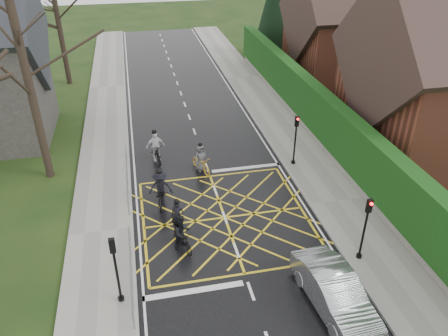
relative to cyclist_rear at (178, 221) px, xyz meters
name	(u,v)px	position (x,y,z in m)	size (l,w,h in m)	color
ground	(225,218)	(2.39, 0.57, -0.58)	(120.00, 120.00, 0.00)	black
road	(225,217)	(2.39, 0.57, -0.58)	(9.00, 80.00, 0.01)	black
sidewalk_right	(337,202)	(8.39, 0.57, -0.51)	(3.00, 80.00, 0.15)	gray
sidewalk_left	(101,232)	(-3.61, 0.57, -0.51)	(3.00, 80.00, 0.15)	gray
stone_wall	(323,142)	(10.14, 6.57, -0.23)	(0.50, 38.00, 0.70)	slate
hedge	(326,117)	(10.14, 6.57, 1.52)	(0.90, 38.00, 2.80)	#0F350E
house_far	(349,30)	(17.14, 18.57, 3.78)	(9.80, 8.80, 10.30)	brown
conifer	(276,6)	(13.14, 26.57, 4.41)	(4.60, 4.60, 10.00)	black
tree_near	(18,37)	(-6.61, 6.57, 7.33)	(9.24, 9.24, 11.44)	black
railing_south	(131,268)	(-2.26, -2.93, 0.20)	(0.05, 5.04, 1.03)	slate
railing_north	(127,173)	(-2.26, 4.57, 0.20)	(0.05, 6.04, 1.03)	slate
traffic_light_ne	(295,141)	(7.49, 4.76, 1.08)	(0.24, 0.31, 3.21)	black
traffic_light_se	(364,230)	(7.49, -3.64, 1.08)	(0.24, 0.31, 3.21)	black
traffic_light_sw	(117,271)	(-2.71, -3.93, 1.08)	(0.24, 0.31, 3.21)	black
cyclist_rear	(178,221)	(0.00, 0.00, 0.00)	(1.00, 1.94, 1.80)	black
cyclist_back	(182,236)	(0.06, -1.21, 0.07)	(1.05, 1.80, 1.74)	black
cyclist_mid	(161,191)	(-0.58, 2.46, 0.17)	(1.29, 2.19, 2.06)	black
cyclist_front	(156,149)	(-0.48, 7.07, 0.18)	(1.17, 2.13, 2.07)	black
cyclist_lead	(201,161)	(1.99, 5.33, 0.04)	(1.29, 1.96, 1.80)	gold
car	(335,292)	(5.28, -5.85, 0.18)	(1.62, 4.65, 1.53)	#AAACB1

